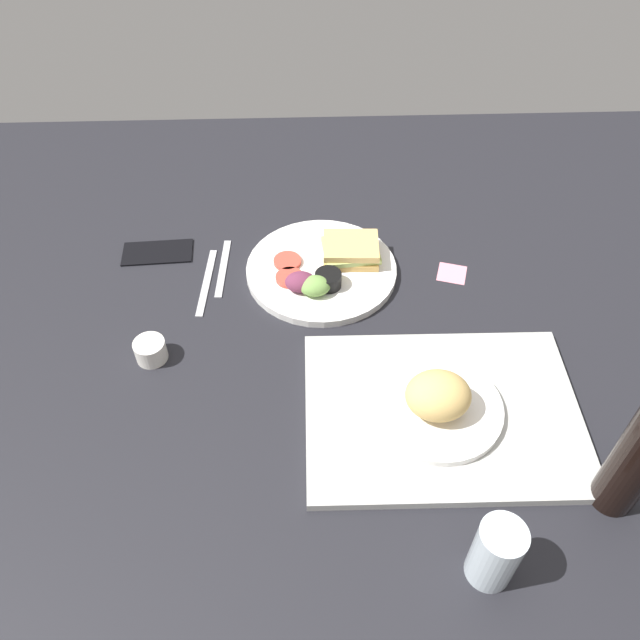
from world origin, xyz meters
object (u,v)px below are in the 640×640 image
(cell_phone, at_px, (157,252))
(sticky_note, at_px, (452,273))
(knife, at_px, (207,282))
(soda_bottle, at_px, (636,460))
(drinking_glass, at_px, (495,553))
(espresso_cup, at_px, (151,350))
(plate_with_salad, at_px, (325,268))
(serving_tray, at_px, (442,412))
(bread_plate_near, at_px, (438,401))
(fork, at_px, (223,268))

(cell_phone, height_order, sticky_note, cell_phone)
(knife, bearing_deg, soda_bottle, 56.76)
(drinking_glass, distance_m, espresso_cup, 0.65)
(plate_with_salad, height_order, cell_phone, plate_with_salad)
(serving_tray, height_order, bread_plate_near, bread_plate_near)
(soda_bottle, distance_m, espresso_cup, 0.79)
(fork, distance_m, knife, 0.05)
(serving_tray, height_order, espresso_cup, espresso_cup)
(drinking_glass, xyz_separation_m, fork, (0.41, -0.63, -0.06))
(bread_plate_near, distance_m, cell_phone, 0.67)
(soda_bottle, distance_m, cell_phone, 0.96)
(drinking_glass, bearing_deg, serving_tray, -85.56)
(fork, bearing_deg, plate_with_salad, 86.23)
(cell_phone, bearing_deg, bread_plate_near, 136.98)
(espresso_cup, bearing_deg, serving_tray, 164.18)
(knife, bearing_deg, cell_phone, -126.06)
(soda_bottle, height_order, espresso_cup, soda_bottle)
(espresso_cup, distance_m, cell_phone, 0.29)
(bread_plate_near, distance_m, fork, 0.53)
(fork, bearing_deg, cell_phone, -107.67)
(knife, distance_m, sticky_note, 0.49)
(drinking_glass, distance_m, soda_bottle, 0.24)
(fork, bearing_deg, serving_tray, 48.97)
(espresso_cup, bearing_deg, fork, -115.44)
(drinking_glass, relative_size, fork, 0.69)
(plate_with_salad, bearing_deg, cell_phone, -12.46)
(plate_with_salad, xyz_separation_m, soda_bottle, (-0.41, 0.50, 0.09))
(drinking_glass, relative_size, soda_bottle, 0.53)
(plate_with_salad, height_order, sticky_note, plate_with_salad)
(plate_with_salad, xyz_separation_m, fork, (0.21, -0.02, -0.01))
(soda_bottle, height_order, cell_phone, soda_bottle)
(serving_tray, height_order, cell_phone, serving_tray)
(serving_tray, distance_m, cell_phone, 0.68)
(plate_with_salad, relative_size, soda_bottle, 1.37)
(sticky_note, bearing_deg, bread_plate_near, 75.22)
(plate_with_salad, relative_size, cell_phone, 2.10)
(sticky_note, bearing_deg, drinking_glass, 84.50)
(bread_plate_near, height_order, soda_bottle, soda_bottle)
(plate_with_salad, relative_size, knife, 1.59)
(drinking_glass, height_order, sticky_note, drinking_glass)
(plate_with_salad, relative_size, espresso_cup, 5.40)
(bread_plate_near, xyz_separation_m, knife, (0.40, -0.34, -0.04))
(serving_tray, xyz_separation_m, espresso_cup, (0.50, -0.14, 0.01))
(drinking_glass, bearing_deg, bread_plate_near, -82.57)
(bread_plate_near, bearing_deg, sticky_note, -104.78)
(knife, bearing_deg, serving_tray, 55.41)
(espresso_cup, bearing_deg, drinking_glass, 142.30)
(knife, bearing_deg, sticky_note, 94.96)
(bread_plate_near, relative_size, drinking_glass, 1.82)
(plate_with_salad, distance_m, fork, 0.21)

